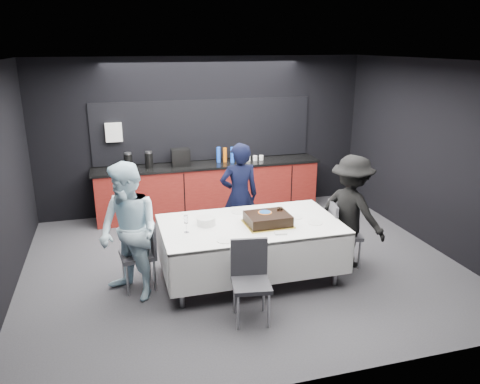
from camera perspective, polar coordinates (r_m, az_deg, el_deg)
name	(u,v)px	position (r m, az deg, el deg)	size (l,w,h in m)	color
ground	(242,264)	(6.76, 0.23, -8.76)	(6.00, 6.00, 0.00)	#3D3C41
room_shell	(242,135)	(6.16, 0.25, 6.90)	(6.04, 5.04, 2.82)	white
kitchenette	(208,185)	(8.57, -3.94, 0.90)	(4.10, 0.64, 2.05)	#63130F
party_table	(250,233)	(6.15, 1.27, -5.00)	(2.32, 1.32, 0.78)	#99999E
cake_assembly	(268,219)	(6.03, 3.41, -3.32)	(0.59, 0.49, 0.18)	gold
plate_stack	(206,221)	(6.03, -4.16, -3.57)	(0.24, 0.24, 0.10)	white
loose_plate_near	(225,240)	(5.57, -1.86, -5.91)	(0.19, 0.19, 0.01)	white
loose_plate_right_a	(294,217)	(6.33, 6.65, -3.03)	(0.22, 0.22, 0.01)	white
loose_plate_right_b	(315,223)	(6.17, 9.13, -3.70)	(0.20, 0.20, 0.01)	white
loose_plate_far	(238,212)	(6.49, -0.20, -2.40)	(0.21, 0.21, 0.01)	white
fork_pile	(281,233)	(5.78, 4.98, -4.99)	(0.15, 0.09, 0.02)	white
champagne_flute	(186,220)	(5.78, -6.60, -3.46)	(0.06, 0.06, 0.22)	white
chair_left	(143,248)	(6.09, -11.68, -6.70)	(0.46, 0.46, 0.92)	#323237
chair_right	(340,229)	(6.68, 12.04, -4.47)	(0.49, 0.49, 0.92)	#323237
chair_near	(250,274)	(5.33, 1.26, -10.02)	(0.48, 0.48, 0.92)	#323237
person_center	(239,196)	(7.04, -0.08, -0.50)	(0.59, 0.39, 1.63)	black
person_left	(129,232)	(5.77, -13.38, -4.81)	(0.83, 0.64, 1.70)	#C6E8F9
person_right	(351,212)	(6.62, 13.37, -2.38)	(1.03, 0.59, 1.59)	black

